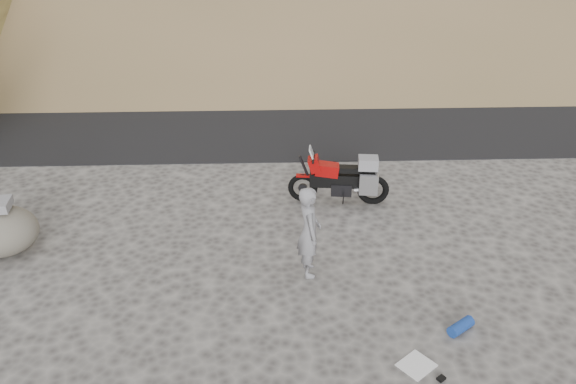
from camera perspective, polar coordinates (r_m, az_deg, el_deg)
name	(u,v)px	position (r m, az deg, el deg)	size (l,w,h in m)	color
ground	(363,289)	(10.41, 7.65, -9.76)	(140.00, 140.00, 0.00)	#45423F
road	(320,116)	(18.31, 3.29, 7.67)	(120.00, 7.00, 0.05)	black
motorcycle	(343,179)	(12.84, 5.65, 1.28)	(2.32, 0.81, 1.38)	black
man	(308,272)	(10.75, 2.07, -8.09)	(0.65, 0.43, 1.79)	gray
gear_white_cloth	(416,365)	(9.12, 12.91, -16.77)	(0.50, 0.44, 0.02)	white
gear_blue_mat	(461,327)	(9.82, 17.15, -12.93)	(0.19, 0.19, 0.48)	navy
gear_bottle	(469,321)	(9.96, 17.91, -12.38)	(0.07, 0.07, 0.19)	navy
gear_glove_b	(441,378)	(8.99, 15.30, -17.81)	(0.12, 0.09, 0.04)	black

